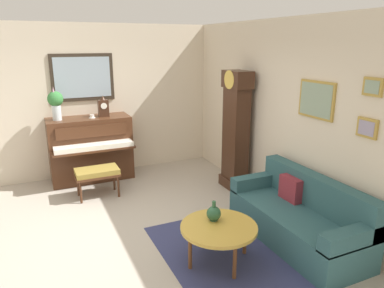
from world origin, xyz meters
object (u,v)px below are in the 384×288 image
object	(u,v)px
grandfather_clock	(236,134)
green_jug	(214,213)
couch	(299,218)
teacup	(92,117)
piano_bench	(97,173)
piano	(91,149)
coffee_table	(219,228)
flower_vase	(56,102)
mantel_clock	(103,107)

from	to	relation	value
grandfather_clock	green_jug	world-z (taller)	grandfather_clock
grandfather_clock	couch	bearing A→B (deg)	-5.15
grandfather_clock	teacup	bearing A→B (deg)	-122.69
grandfather_clock	green_jug	distance (m)	2.19
piano_bench	piano	bearing A→B (deg)	176.29
coffee_table	flower_vase	world-z (taller)	flower_vase
couch	green_jug	bearing A→B (deg)	-97.86
couch	coffee_table	distance (m)	1.16
piano	teacup	world-z (taller)	teacup
piano	grandfather_clock	bearing A→B (deg)	56.87
flower_vase	teacup	bearing A→B (deg)	84.31
piano	grandfather_clock	distance (m)	2.64
piano_bench	grandfather_clock	bearing A→B (deg)	75.25
piano	couch	bearing A→B (deg)	31.64
teacup	green_jug	distance (m)	3.24
grandfather_clock	piano_bench	bearing A→B (deg)	-104.75
piano	mantel_clock	bearing A→B (deg)	89.67
green_jug	flower_vase	bearing A→B (deg)	-155.90
piano_bench	flower_vase	xyz separation A→B (m)	(-0.84, -0.47, 1.07)
mantel_clock	teacup	xyz separation A→B (m)	(0.06, -0.22, -0.15)
piano_bench	mantel_clock	size ratio (longest dim) A/B	1.84
piano	flower_vase	bearing A→B (deg)	-89.88
piano_bench	green_jug	world-z (taller)	green_jug
flower_vase	teacup	xyz separation A→B (m)	(0.06, 0.57, -0.29)
piano_bench	teacup	size ratio (longest dim) A/B	6.03
piano_bench	teacup	world-z (taller)	teacup
piano	couch	size ratio (longest dim) A/B	0.76
flower_vase	green_jug	xyz separation A→B (m)	(3.13, 1.40, -0.94)
grandfather_clock	coffee_table	bearing A→B (deg)	-35.71
mantel_clock	flower_vase	bearing A→B (deg)	-90.04
green_jug	piano	bearing A→B (deg)	-164.33
mantel_clock	green_jug	distance (m)	3.28
mantel_clock	flower_vase	world-z (taller)	flower_vase
coffee_table	flower_vase	size ratio (longest dim) A/B	1.52
piano	flower_vase	xyz separation A→B (m)	(0.00, -0.52, 0.89)
couch	flower_vase	world-z (taller)	flower_vase
coffee_table	mantel_clock	bearing A→B (deg)	-169.66
green_jug	piano_bench	bearing A→B (deg)	-157.85
grandfather_clock	teacup	world-z (taller)	grandfather_clock
green_jug	coffee_table	bearing A→B (deg)	-3.03
green_jug	couch	bearing A→B (deg)	82.14
piano_bench	green_jug	distance (m)	2.47
grandfather_clock	green_jug	bearing A→B (deg)	-37.76
piano	mantel_clock	distance (m)	0.79
piano	coffee_table	distance (m)	3.39
couch	coffee_table	bearing A→B (deg)	-90.80
grandfather_clock	flower_vase	distance (m)	3.11
mantel_clock	coffee_table	bearing A→B (deg)	10.34
couch	coffee_table	size ratio (longest dim) A/B	2.16
coffee_table	grandfather_clock	bearing A→B (deg)	144.29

